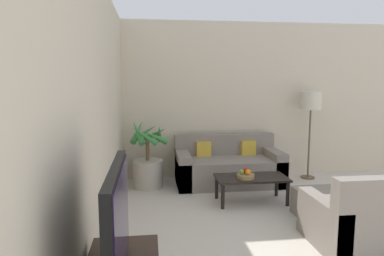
{
  "coord_description": "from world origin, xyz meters",
  "views": [
    {
      "loc": [
        -2.85,
        0.09,
        1.68
      ],
      "look_at": [
        -2.23,
        5.05,
        1.0
      ],
      "focal_mm": 32.0,
      "sensor_mm": 36.0,
      "label": 1
    }
  ],
  "objects_px": {
    "coffee_table": "(251,180)",
    "ottoman": "(318,204)",
    "sofa_loveseat": "(228,167)",
    "floor_lamp": "(311,105)",
    "armchair": "(354,222)",
    "apple_red": "(246,170)",
    "potted_palm": "(148,164)",
    "apple_green": "(242,172)",
    "orange_fruit": "(248,172)",
    "television": "(118,227)",
    "fruit_bowl": "(245,176)"
  },
  "relations": [
    {
      "from": "apple_red",
      "to": "ottoman",
      "type": "xyz_separation_m",
      "value": [
        0.76,
        -0.62,
        -0.29
      ]
    },
    {
      "from": "coffee_table",
      "to": "fruit_bowl",
      "type": "relative_size",
      "value": 4.07
    },
    {
      "from": "orange_fruit",
      "to": "sofa_loveseat",
      "type": "bearing_deg",
      "value": 92.3
    },
    {
      "from": "apple_green",
      "to": "orange_fruit",
      "type": "distance_m",
      "value": 0.09
    },
    {
      "from": "television",
      "to": "sofa_loveseat",
      "type": "distance_m",
      "value": 3.95
    },
    {
      "from": "armchair",
      "to": "ottoman",
      "type": "xyz_separation_m",
      "value": [
        0.02,
        0.78,
        -0.09
      ]
    },
    {
      "from": "orange_fruit",
      "to": "armchair",
      "type": "height_order",
      "value": "armchair"
    },
    {
      "from": "television",
      "to": "armchair",
      "type": "xyz_separation_m",
      "value": [
        2.22,
        1.3,
        -0.64
      ]
    },
    {
      "from": "potted_palm",
      "to": "apple_red",
      "type": "relative_size",
      "value": 14.1
    },
    {
      "from": "potted_palm",
      "to": "orange_fruit",
      "type": "relative_size",
      "value": 14.14
    },
    {
      "from": "television",
      "to": "orange_fruit",
      "type": "bearing_deg",
      "value": 60.18
    },
    {
      "from": "television",
      "to": "apple_green",
      "type": "xyz_separation_m",
      "value": [
        1.42,
        2.65,
        -0.45
      ]
    },
    {
      "from": "television",
      "to": "orange_fruit",
      "type": "relative_size",
      "value": 11.43
    },
    {
      "from": "television",
      "to": "coffee_table",
      "type": "xyz_separation_m",
      "value": [
        1.57,
        2.71,
        -0.59
      ]
    },
    {
      "from": "sofa_loveseat",
      "to": "apple_green",
      "type": "relative_size",
      "value": 25.75
    },
    {
      "from": "television",
      "to": "armchair",
      "type": "relative_size",
      "value": 1.05
    },
    {
      "from": "apple_green",
      "to": "ottoman",
      "type": "xyz_separation_m",
      "value": [
        0.83,
        -0.57,
        -0.28
      ]
    },
    {
      "from": "coffee_table",
      "to": "orange_fruit",
      "type": "relative_size",
      "value": 12.84
    },
    {
      "from": "fruit_bowl",
      "to": "apple_red",
      "type": "distance_m",
      "value": 0.09
    },
    {
      "from": "potted_palm",
      "to": "coffee_table",
      "type": "height_order",
      "value": "potted_palm"
    },
    {
      "from": "apple_red",
      "to": "apple_green",
      "type": "relative_size",
      "value": 1.16
    },
    {
      "from": "coffee_table",
      "to": "ottoman",
      "type": "bearing_deg",
      "value": -42.7
    },
    {
      "from": "fruit_bowl",
      "to": "armchair",
      "type": "bearing_deg",
      "value": -60.68
    },
    {
      "from": "potted_palm",
      "to": "sofa_loveseat",
      "type": "relative_size",
      "value": 0.64
    },
    {
      "from": "potted_palm",
      "to": "ottoman",
      "type": "relative_size",
      "value": 2.0
    },
    {
      "from": "sofa_loveseat",
      "to": "floor_lamp",
      "type": "relative_size",
      "value": 1.14
    },
    {
      "from": "apple_red",
      "to": "armchair",
      "type": "distance_m",
      "value": 1.59
    },
    {
      "from": "sofa_loveseat",
      "to": "fruit_bowl",
      "type": "xyz_separation_m",
      "value": [
        0.01,
        -0.97,
        0.12
      ]
    },
    {
      "from": "coffee_table",
      "to": "television",
      "type": "bearing_deg",
      "value": -120.18
    },
    {
      "from": "sofa_loveseat",
      "to": "floor_lamp",
      "type": "bearing_deg",
      "value": 5.57
    },
    {
      "from": "sofa_loveseat",
      "to": "apple_red",
      "type": "relative_size",
      "value": 22.16
    },
    {
      "from": "apple_green",
      "to": "ottoman",
      "type": "distance_m",
      "value": 1.05
    },
    {
      "from": "television",
      "to": "sofa_loveseat",
      "type": "bearing_deg",
      "value": 68.05
    },
    {
      "from": "sofa_loveseat",
      "to": "coffee_table",
      "type": "distance_m",
      "value": 0.92
    },
    {
      "from": "television",
      "to": "coffee_table",
      "type": "relative_size",
      "value": 0.89
    },
    {
      "from": "coffee_table",
      "to": "armchair",
      "type": "distance_m",
      "value": 1.55
    },
    {
      "from": "television",
      "to": "coffee_table",
      "type": "height_order",
      "value": "television"
    },
    {
      "from": "sofa_loveseat",
      "to": "fruit_bowl",
      "type": "distance_m",
      "value": 0.98
    },
    {
      "from": "floor_lamp",
      "to": "armchair",
      "type": "height_order",
      "value": "floor_lamp"
    },
    {
      "from": "fruit_bowl",
      "to": "armchair",
      "type": "distance_m",
      "value": 1.55
    },
    {
      "from": "fruit_bowl",
      "to": "ottoman",
      "type": "distance_m",
      "value": 0.98
    },
    {
      "from": "coffee_table",
      "to": "fruit_bowl",
      "type": "height_order",
      "value": "fruit_bowl"
    },
    {
      "from": "potted_palm",
      "to": "apple_green",
      "type": "relative_size",
      "value": 16.38
    },
    {
      "from": "sofa_loveseat",
      "to": "ottoman",
      "type": "distance_m",
      "value": 1.73
    },
    {
      "from": "sofa_loveseat",
      "to": "television",
      "type": "bearing_deg",
      "value": -111.95
    },
    {
      "from": "potted_palm",
      "to": "floor_lamp",
      "type": "bearing_deg",
      "value": 3.55
    },
    {
      "from": "television",
      "to": "potted_palm",
      "type": "height_order",
      "value": "television"
    },
    {
      "from": "potted_palm",
      "to": "armchair",
      "type": "height_order",
      "value": "potted_palm"
    },
    {
      "from": "television",
      "to": "potted_palm",
      "type": "distance_m",
      "value": 3.63
    },
    {
      "from": "sofa_loveseat",
      "to": "ottoman",
      "type": "xyz_separation_m",
      "value": [
        0.79,
        -1.53,
        -0.1
      ]
    }
  ]
}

